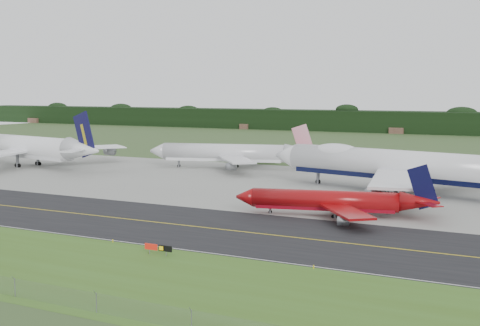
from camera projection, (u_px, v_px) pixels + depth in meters
name	position (u px, v px, depth m)	size (l,w,h in m)	color
ground	(190.00, 221.00, 122.43)	(600.00, 600.00, 0.00)	#355025
grass_verge	(55.00, 265.00, 91.59)	(400.00, 30.00, 0.01)	#3C5D1B
taxiway	(178.00, 225.00, 118.90)	(400.00, 32.00, 0.02)	black
apron	(298.00, 186.00, 167.35)	(400.00, 78.00, 0.01)	gray
taxiway_centreline	(178.00, 225.00, 118.90)	(400.00, 0.40, 0.00)	gold
taxiway_edge_line	(125.00, 242.00, 105.24)	(400.00, 0.25, 0.00)	silver
horizon_treeline	(456.00, 124.00, 363.01)	(700.00, 25.00, 12.00)	black
jet_ba_747	(402.00, 166.00, 154.90)	(74.33, 60.56, 18.84)	silver
jet_red_737	(336.00, 201.00, 126.53)	(38.17, 30.53, 10.42)	maroon
jet_navy_gold	(27.00, 148.00, 209.72)	(69.29, 59.53, 17.95)	white
jet_star_tail	(233.00, 153.00, 203.71)	(52.26, 42.84, 13.95)	silver
taxiway_sign	(158.00, 248.00, 96.81)	(4.65, 0.22, 1.55)	slate
edge_marker_center	(113.00, 241.00, 105.06)	(0.16, 0.16, 0.50)	yellow
edge_marker_right	(314.00, 267.00, 89.50)	(0.16, 0.16, 0.50)	yellow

